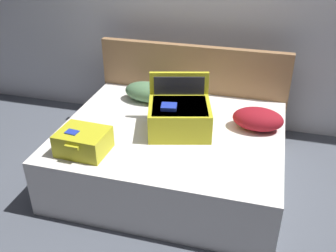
# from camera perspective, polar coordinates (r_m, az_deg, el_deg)

# --- Properties ---
(ground_plane) EXTENTS (12.00, 12.00, 0.00)m
(ground_plane) POSITION_cam_1_polar(r_m,az_deg,el_deg) (3.43, -1.25, -11.29)
(ground_plane) COLOR #4C515B
(back_wall) EXTENTS (8.00, 0.10, 2.60)m
(back_wall) POSITION_cam_1_polar(r_m,az_deg,el_deg) (4.31, 5.05, 16.78)
(back_wall) COLOR silver
(back_wall) RESTS_ON ground
(bed) EXTENTS (1.97, 1.65, 0.52)m
(bed) POSITION_cam_1_polar(r_m,az_deg,el_deg) (3.58, 0.52, -4.09)
(bed) COLOR silver
(bed) RESTS_ON ground
(headboard) EXTENTS (2.01, 0.08, 1.03)m
(headboard) POSITION_cam_1_polar(r_m,az_deg,el_deg) (4.20, 3.58, 5.13)
(headboard) COLOR olive
(headboard) RESTS_ON ground
(hard_case_large) EXTENTS (0.64, 0.62, 0.46)m
(hard_case_large) POSITION_cam_1_polar(r_m,az_deg,el_deg) (3.36, 1.69, 1.67)
(hard_case_large) COLOR gold
(hard_case_large) RESTS_ON bed
(hard_case_medium) EXTENTS (0.40, 0.36, 0.20)m
(hard_case_medium) POSITION_cam_1_polar(r_m,az_deg,el_deg) (3.16, -12.46, -2.24)
(hard_case_medium) COLOR gold
(hard_case_medium) RESTS_ON bed
(pillow_near_headboard) EXTENTS (0.50, 0.32, 0.20)m
(pillow_near_headboard) POSITION_cam_1_polar(r_m,az_deg,el_deg) (3.93, -3.10, 5.08)
(pillow_near_headboard) COLOR #4C724C
(pillow_near_headboard) RESTS_ON bed
(pillow_center_head) EXTENTS (0.45, 0.30, 0.19)m
(pillow_center_head) POSITION_cam_1_polar(r_m,az_deg,el_deg) (3.50, 13.20, 1.01)
(pillow_center_head) COLOR maroon
(pillow_center_head) RESTS_ON bed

